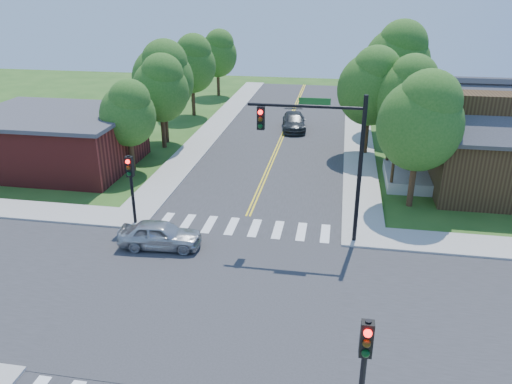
% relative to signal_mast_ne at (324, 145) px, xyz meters
% --- Properties ---
extents(ground, '(100.00, 100.00, 0.00)m').
position_rel_signal_mast_ne_xyz_m(ground, '(-3.91, -5.59, -4.85)').
color(ground, '#275019').
rests_on(ground, ground).
extents(road_ns, '(10.00, 90.00, 0.04)m').
position_rel_signal_mast_ne_xyz_m(road_ns, '(-3.91, -5.59, -4.83)').
color(road_ns, '#2D2D30').
rests_on(road_ns, ground).
extents(road_ew, '(90.00, 10.00, 0.04)m').
position_rel_signal_mast_ne_xyz_m(road_ew, '(-3.91, -5.59, -4.83)').
color(road_ew, '#2D2D30').
rests_on(road_ew, ground).
extents(intersection_patch, '(10.20, 10.20, 0.06)m').
position_rel_signal_mast_ne_xyz_m(intersection_patch, '(-3.91, -5.59, -4.85)').
color(intersection_patch, '#2D2D30').
rests_on(intersection_patch, ground).
extents(sidewalk_nw, '(40.00, 40.00, 0.14)m').
position_rel_signal_mast_ne_xyz_m(sidewalk_nw, '(-19.73, 10.23, -4.78)').
color(sidewalk_nw, '#9E9B93').
rests_on(sidewalk_nw, ground).
extents(crosswalk_north, '(8.85, 2.00, 0.01)m').
position_rel_signal_mast_ne_xyz_m(crosswalk_north, '(-3.91, 0.61, -4.80)').
color(crosswalk_north, white).
rests_on(crosswalk_north, ground).
extents(centerline, '(0.30, 90.00, 0.01)m').
position_rel_signal_mast_ne_xyz_m(centerline, '(-3.91, -5.59, -4.80)').
color(centerline, yellow).
rests_on(centerline, ground).
extents(signal_mast_ne, '(5.30, 0.42, 7.20)m').
position_rel_signal_mast_ne_xyz_m(signal_mast_ne, '(0.00, 0.00, 0.00)').
color(signal_mast_ne, black).
rests_on(signal_mast_ne, ground).
extents(signal_pole_se, '(0.34, 0.42, 3.80)m').
position_rel_signal_mast_ne_xyz_m(signal_pole_se, '(1.69, -11.21, -2.19)').
color(signal_pole_se, black).
rests_on(signal_pole_se, ground).
extents(signal_pole_nw, '(0.34, 0.42, 3.80)m').
position_rel_signal_mast_ne_xyz_m(signal_pole_nw, '(-9.51, -0.01, -2.19)').
color(signal_pole_nw, black).
rests_on(signal_pole_nw, ground).
extents(building_nw, '(10.40, 8.40, 3.73)m').
position_rel_signal_mast_ne_xyz_m(building_nw, '(-18.11, 7.61, -2.97)').
color(building_nw, maroon).
rests_on(building_nw, ground).
extents(tree_e_a, '(4.52, 4.29, 7.68)m').
position_rel_signal_mast_ne_xyz_m(tree_e_a, '(4.89, 4.88, 0.18)').
color(tree_e_a, '#382314').
rests_on(tree_e_a, ground).
extents(tree_e_b, '(4.39, 4.17, 7.45)m').
position_rel_signal_mast_ne_xyz_m(tree_e_b, '(4.99, 12.53, 0.03)').
color(tree_e_b, '#382314').
rests_on(tree_e_b, ground).
extents(tree_e_c, '(5.35, 5.08, 9.09)m').
position_rel_signal_mast_ne_xyz_m(tree_e_c, '(4.85, 20.01, 1.11)').
color(tree_e_c, '#382314').
rests_on(tree_e_c, ground).
extents(tree_e_d, '(4.88, 4.64, 8.30)m').
position_rel_signal_mast_ne_xyz_m(tree_e_d, '(5.49, 29.28, 0.59)').
color(tree_e_d, '#382314').
rests_on(tree_e_d, ground).
extents(tree_w_a, '(3.62, 3.44, 6.15)m').
position_rel_signal_mast_ne_xyz_m(tree_w_a, '(-12.73, 7.60, -0.83)').
color(tree_w_a, '#382314').
rests_on(tree_w_a, ground).
extents(tree_w_b, '(4.65, 4.42, 7.91)m').
position_rel_signal_mast_ne_xyz_m(tree_w_b, '(-12.63, 14.14, 0.33)').
color(tree_w_b, '#382314').
rests_on(tree_w_b, ground).
extents(tree_w_c, '(4.41, 4.19, 7.50)m').
position_rel_signal_mast_ne_xyz_m(tree_w_c, '(-12.96, 22.76, 0.06)').
color(tree_w_c, '#382314').
rests_on(tree_w_c, ground).
extents(tree_w_d, '(4.20, 3.99, 7.14)m').
position_rel_signal_mast_ne_xyz_m(tree_w_d, '(-12.76, 31.75, -0.18)').
color(tree_w_d, '#382314').
rests_on(tree_w_d, ground).
extents(tree_house, '(4.59, 4.36, 7.80)m').
position_rel_signal_mast_ne_xyz_m(tree_house, '(2.65, 13.73, 0.26)').
color(tree_house, '#382314').
rests_on(tree_house, ground).
extents(tree_bldg, '(4.17, 3.97, 7.10)m').
position_rel_signal_mast_ne_xyz_m(tree_bldg, '(-12.38, 12.81, -0.20)').
color(tree_bldg, '#382314').
rests_on(tree_bldg, ground).
extents(car_silver, '(2.13, 4.12, 1.33)m').
position_rel_signal_mast_ne_xyz_m(car_silver, '(-7.37, -2.09, -4.19)').
color(car_silver, '#B0B3B7').
rests_on(car_silver, ground).
extents(car_dgrey, '(3.12, 5.18, 1.36)m').
position_rel_signal_mast_ne_xyz_m(car_dgrey, '(-3.21, 19.39, -4.17)').
color(car_dgrey, '#2C2F31').
rests_on(car_dgrey, ground).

